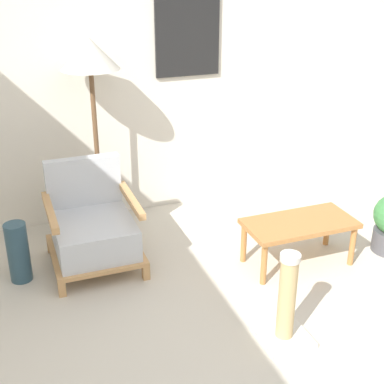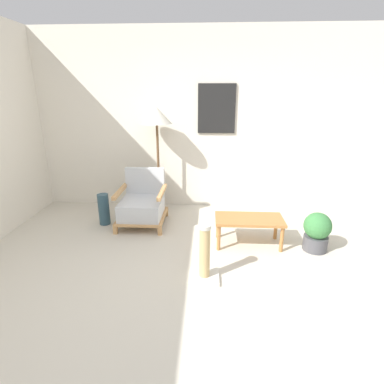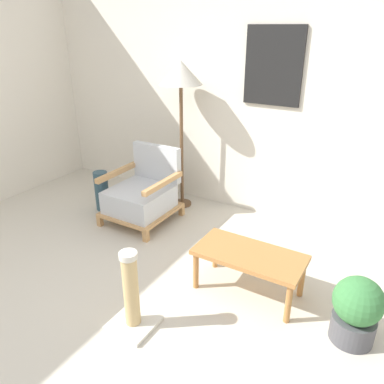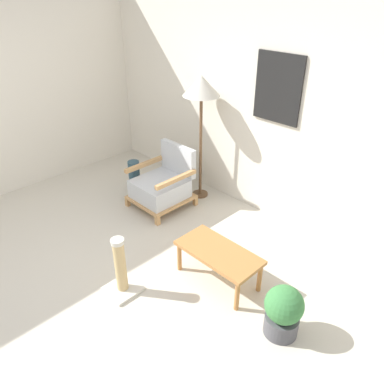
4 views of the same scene
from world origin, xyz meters
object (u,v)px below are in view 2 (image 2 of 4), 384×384
at_px(floor_lamp, 157,120).
at_px(coffee_table, 249,222).
at_px(scratching_post, 205,258).
at_px(vase, 104,209).
at_px(potted_plant, 317,231).
at_px(armchair, 142,204).

xyz_separation_m(floor_lamp, coffee_table, (1.26, -1.05, -1.11)).
distance_m(coffee_table, scratching_post, 0.91).
bearing_deg(floor_lamp, vase, -141.70).
bearing_deg(potted_plant, scratching_post, -153.73).
relative_size(armchair, coffee_table, 0.92).
bearing_deg(coffee_table, floor_lamp, 140.29).
xyz_separation_m(coffee_table, potted_plant, (0.78, -0.10, -0.06)).
distance_m(floor_lamp, scratching_post, 2.27).
relative_size(floor_lamp, scratching_post, 2.68).
height_order(armchair, vase, armchair).
height_order(coffee_table, potted_plant, potted_plant).
distance_m(vase, potted_plant, 2.81).
xyz_separation_m(coffee_table, vase, (-1.97, 0.49, -0.08)).
xyz_separation_m(vase, potted_plant, (2.75, -0.59, 0.02)).
bearing_deg(vase, armchair, 4.63).
height_order(floor_lamp, vase, floor_lamp).
distance_m(coffee_table, vase, 2.03).
xyz_separation_m(potted_plant, scratching_post, (-1.31, -0.65, -0.02)).
relative_size(floor_lamp, potted_plant, 3.37).
relative_size(vase, scratching_post, 0.75).
bearing_deg(armchair, potted_plant, -16.01).
xyz_separation_m(floor_lamp, vase, (-0.70, -0.56, -1.19)).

